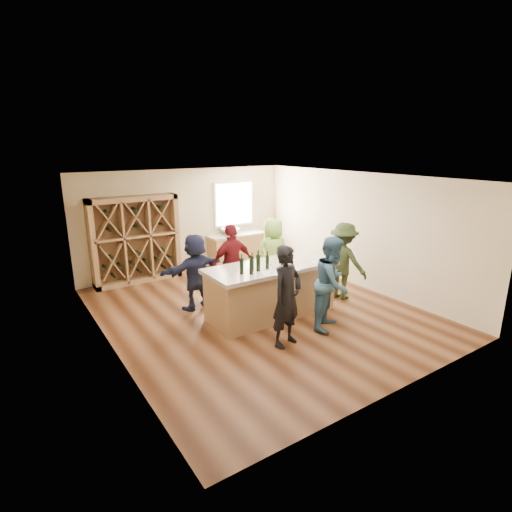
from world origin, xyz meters
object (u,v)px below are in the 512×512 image
sink (230,231)px  person_far_right (273,255)px  person_far_left (195,271)px  wine_bottle_d (258,263)px  wine_bottle_a (242,266)px  wine_rack (136,240)px  wine_bottle_f (283,261)px  person_far_mid (232,263)px  tasting_counter_base (271,292)px  wine_bottle_e (267,262)px  person_near_left (287,296)px  person_near_right (332,283)px  wine_bottle_c (252,264)px  person_server (343,261)px  wine_bottle_b (251,267)px

sink → person_far_right: size_ratio=0.31×
person_far_left → sink: bearing=-143.6°
wine_bottle_d → wine_bottle_a: bearing=177.3°
wine_rack → wine_bottle_f: size_ratio=7.33×
person_far_mid → person_far_left: size_ratio=1.08×
sink → person_far_right: person_far_right is taller
sink → tasting_counter_base: size_ratio=0.21×
sink → wine_bottle_e: bearing=-109.3°
wine_rack → person_near_left: bearing=-77.0°
person_near_right → person_far_mid: size_ratio=1.02×
wine_bottle_e → sink: bearing=70.7°
wine_rack → wine_bottle_d: bearing=-72.6°
wine_bottle_c → person_server: size_ratio=0.17×
person_near_left → person_server: bearing=9.5°
person_far_left → wine_bottle_a: bearing=93.0°
wine_bottle_a → wine_bottle_c: 0.27m
tasting_counter_base → person_near_left: bearing=-114.0°
person_near_left → person_server: (2.43, 1.06, -0.02)m
wine_bottle_a → person_far_mid: 1.44m
wine_bottle_c → tasting_counter_base: bearing=12.2°
person_near_right → person_server: bearing=7.4°
person_server → wine_bottle_f: person_server is taller
wine_bottle_a → wine_bottle_b: bearing=-36.6°
person_far_mid → wine_rack: bearing=-63.1°
sink → person_far_right: (-0.17, -2.33, -0.13)m
wine_rack → wine_bottle_c: (1.09, -3.71, 0.13)m
wine_bottle_c → wine_bottle_f: bearing=-17.0°
person_near_right → person_far_mid: bearing=81.5°
wine_bottle_d → person_far_right: person_far_right is taller
wine_bottle_c → wine_bottle_f: (0.60, -0.18, 0.00)m
wine_rack → person_near_left: size_ratio=1.22×
wine_bottle_b → person_near_left: bearing=-81.3°
wine_bottle_b → person_far_right: bearing=43.0°
tasting_counter_base → wine_bottle_f: size_ratio=8.67×
wine_bottle_d → tasting_counter_base: bearing=22.2°
sink → wine_bottle_b: 4.17m
tasting_counter_base → wine_bottle_c: size_ratio=8.94×
wine_bottle_f → person_near_left: bearing=-123.1°
wine_rack → person_far_right: (2.53, -2.40, -0.22)m
wine_bottle_c → person_near_left: (0.02, -1.07, -0.32)m
wine_bottle_d → person_far_right: 1.95m
person_far_mid → wine_bottle_f: 1.49m
wine_rack → tasting_counter_base: 3.99m
person_server → person_far_mid: person_far_mid is taller
person_far_right → person_far_left: 2.02m
person_far_right → person_far_left: person_far_right is taller
sink → wine_bottle_b: size_ratio=1.85×
person_server → sink: bearing=-2.4°
wine_bottle_c → wine_bottle_e: wine_bottle_c is taller
wine_bottle_a → wine_bottle_d: size_ratio=0.95×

